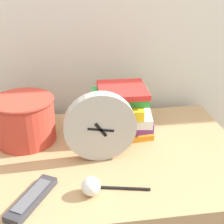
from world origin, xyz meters
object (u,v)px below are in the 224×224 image
tv_remote (32,198)px  desk_clock (100,127)px  basket (24,118)px  book_stack (120,112)px  crumpled_paper_ball (90,186)px  pen (124,188)px

tv_remote → desk_clock: bearing=41.1°
desk_clock → basket: desk_clock is taller
book_stack → tv_remote: (-0.30, -0.34, -0.08)m
basket → book_stack: bearing=0.4°
crumpled_paper_ball → book_stack: bearing=67.5°
basket → pen: (0.30, -0.32, -0.08)m
tv_remote → pen: bearing=3.1°
desk_clock → pen: bearing=-73.8°
desk_clock → book_stack: bearing=60.5°
book_stack → basket: size_ratio=1.18×
desk_clock → pen: size_ratio=1.55×
crumpled_paper_ball → tv_remote: bearing=-177.4°
tv_remote → crumpled_paper_ball: size_ratio=3.42×
tv_remote → crumpled_paper_ball: crumpled_paper_ball is taller
pen → desk_clock: bearing=106.2°
book_stack → pen: book_stack is taller
book_stack → pen: size_ratio=1.76×
basket → tv_remote: (0.05, -0.33, -0.08)m
book_stack → desk_clock: bearing=-119.5°
basket → desk_clock: bearing=-31.1°
basket → crumpled_paper_ball: 0.39m
desk_clock → book_stack: (0.09, 0.16, -0.03)m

